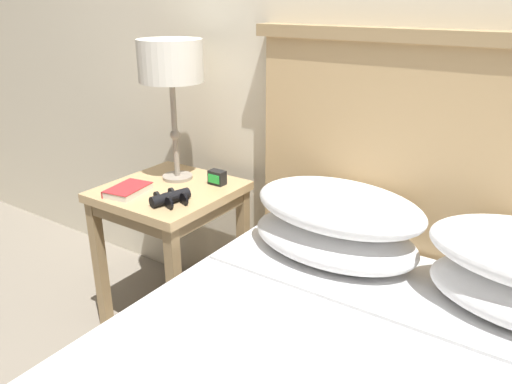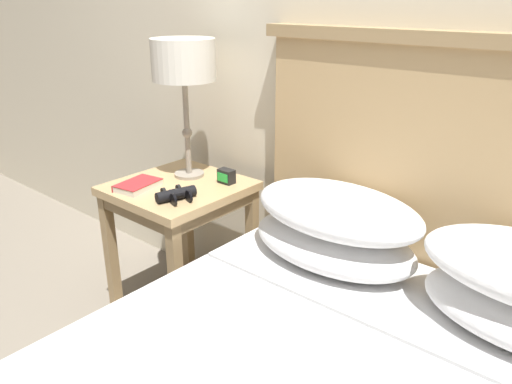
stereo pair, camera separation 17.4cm
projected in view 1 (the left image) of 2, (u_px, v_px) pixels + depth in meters
wall_back at (364, 24)px, 1.77m from camera, size 8.00×0.06×2.60m
nightstand at (170, 209)px, 2.10m from camera, size 0.50×0.52×0.65m
table_lamp at (171, 65)px, 1.99m from camera, size 0.26×0.26×0.58m
book_on_nightstand at (128, 190)px, 2.00m from camera, size 0.15×0.19×0.03m
binoculars_pair at (170, 198)px, 1.90m from camera, size 0.15×0.16×0.05m
alarm_clock at (217, 178)px, 2.09m from camera, size 0.07×0.05×0.06m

